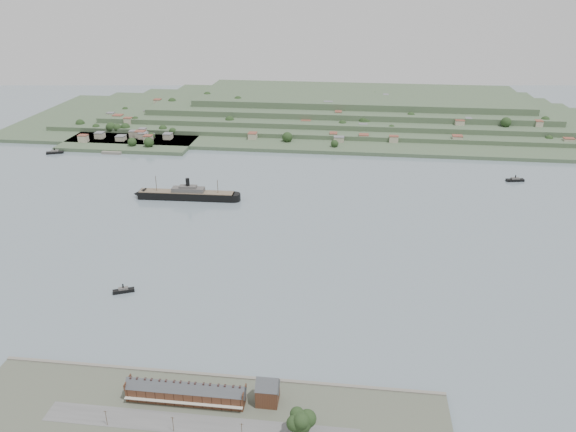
# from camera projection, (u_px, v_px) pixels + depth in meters

# --- Properties ---
(ground) EXTENTS (1400.00, 1400.00, 0.00)m
(ground) POSITION_uv_depth(u_px,v_px,m) (266.00, 245.00, 412.04)
(ground) COLOR slate
(ground) RESTS_ON ground
(terrace_row) EXTENTS (55.60, 9.80, 11.07)m
(terrace_row) POSITION_uv_depth(u_px,v_px,m) (186.00, 392.00, 257.44)
(terrace_row) COLOR #4F2D1C
(terrace_row) RESTS_ON ground
(gabled_building) EXTENTS (10.40, 10.18, 14.09)m
(gabled_building) POSITION_uv_depth(u_px,v_px,m) (268.00, 391.00, 256.36)
(gabled_building) COLOR #4F2D1C
(gabled_building) RESTS_ON ground
(far_peninsula) EXTENTS (760.00, 309.00, 30.00)m
(far_peninsula) POSITION_uv_depth(u_px,v_px,m) (332.00, 111.00, 762.12)
(far_peninsula) COLOR #3A5035
(far_peninsula) RESTS_ON ground
(steamship) EXTENTS (96.73, 14.24, 23.20)m
(steamship) POSITION_uv_depth(u_px,v_px,m) (184.00, 194.00, 494.92)
(steamship) COLOR black
(steamship) RESTS_ON ground
(tugboat) EXTENTS (13.48, 8.54, 5.93)m
(tugboat) POSITION_uv_depth(u_px,v_px,m) (124.00, 290.00, 350.75)
(tugboat) COLOR black
(tugboat) RESTS_ON ground
(ferry_west) EXTENTS (18.72, 11.22, 6.80)m
(ferry_west) POSITION_uv_depth(u_px,v_px,m) (55.00, 152.00, 620.88)
(ferry_west) COLOR black
(ferry_west) RESTS_ON ground
(ferry_east) EXTENTS (17.61, 7.95, 6.38)m
(ferry_east) POSITION_uv_depth(u_px,v_px,m) (515.00, 180.00, 538.22)
(ferry_east) COLOR black
(ferry_east) RESTS_ON ground
(fig_tree) EXTENTS (12.51, 10.83, 13.96)m
(fig_tree) POSITION_uv_depth(u_px,v_px,m) (301.00, 421.00, 235.87)
(fig_tree) COLOR #463420
(fig_tree) RESTS_ON ground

